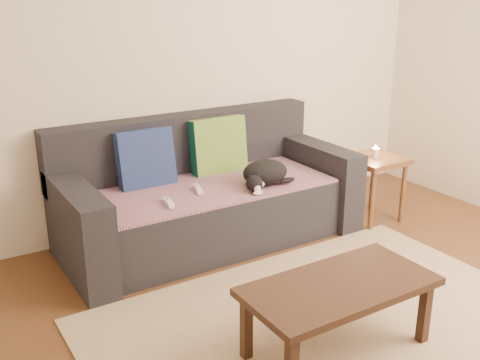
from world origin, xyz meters
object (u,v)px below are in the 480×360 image
object	(u,v)px
cat	(264,173)
side_table	(374,168)
wii_remote_a	(169,203)
wii_remote_b	(198,189)
sofa	(207,199)
coffee_table	(339,292)

from	to	relation	value
cat	side_table	xyz separation A→B (m)	(0.97, -0.09, -0.10)
side_table	cat	bearing A→B (deg)	174.91
wii_remote_a	wii_remote_b	distance (m)	0.31
sofa	side_table	xyz separation A→B (m)	(1.28, -0.37, 0.11)
wii_remote_b	side_table	xyz separation A→B (m)	(1.43, -0.22, -0.03)
wii_remote_a	cat	bearing A→B (deg)	-80.73
sofa	coffee_table	xyz separation A→B (m)	(-0.10, -1.54, 0.03)
sofa	wii_remote_b	distance (m)	0.25
side_table	sofa	bearing A→B (deg)	164.08
wii_remote_a	wii_remote_b	world-z (taller)	same
wii_remote_b	coffee_table	size ratio (longest dim) A/B	0.16
cat	coffee_table	distance (m)	1.34
wii_remote_b	cat	bearing A→B (deg)	-89.65
coffee_table	wii_remote_b	bearing A→B (deg)	91.85
coffee_table	cat	bearing A→B (deg)	71.98
coffee_table	sofa	bearing A→B (deg)	86.24
sofa	coffee_table	bearing A→B (deg)	-93.76
wii_remote_a	sofa	bearing A→B (deg)	-47.48
sofa	wii_remote_a	distance (m)	0.53
wii_remote_a	side_table	distance (m)	1.71
sofa	side_table	distance (m)	1.34
sofa	cat	bearing A→B (deg)	-42.12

